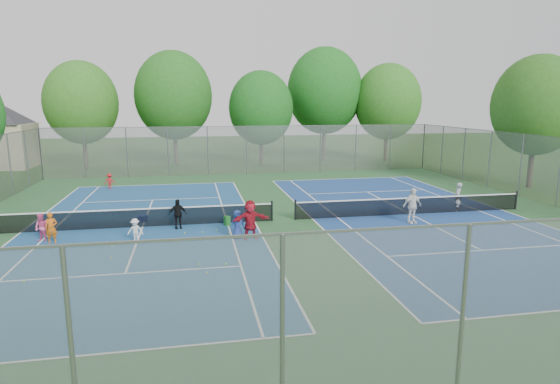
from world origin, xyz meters
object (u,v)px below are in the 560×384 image
at_px(ball_crate, 143,219).
at_px(ball_hopper, 227,221).
at_px(net_right, 411,206).
at_px(net_left, 142,218).
at_px(instructor, 458,197).

xyz_separation_m(ball_crate, ball_hopper, (4.15, -1.55, 0.07)).
xyz_separation_m(net_right, ball_crate, (-14.09, 1.05, -0.29)).
height_order(ball_crate, ball_hopper, ball_hopper).
relative_size(net_left, ball_crate, 32.96).
height_order(net_left, instructor, instructor).
bearing_deg(ball_crate, instructor, -3.06).
relative_size(net_right, ball_hopper, 26.75).
bearing_deg(net_right, ball_hopper, -177.12).
relative_size(net_left, ball_hopper, 26.75).
relative_size(net_left, instructor, 7.91).
bearing_deg(ball_hopper, net_left, 173.00).
height_order(ball_hopper, instructor, instructor).
relative_size(net_right, instructor, 7.91).
height_order(net_left, ball_crate, net_left).
xyz_separation_m(ball_hopper, instructor, (12.77, 0.64, 0.57)).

